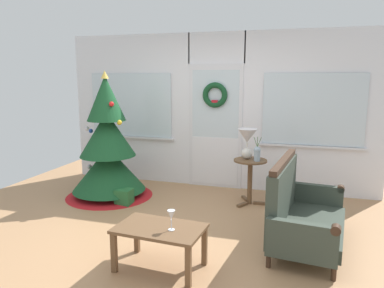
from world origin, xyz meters
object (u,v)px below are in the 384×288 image
at_px(table_lamp, 247,140).
at_px(gift_box, 124,197).
at_px(coffee_table, 160,233).
at_px(side_table, 250,172).
at_px(christmas_tree, 108,152).
at_px(settee_sofa, 299,212).
at_px(wine_glass, 171,216).
at_px(flower_vase, 257,153).

distance_m(table_lamp, gift_box, 1.98).
bearing_deg(coffee_table, side_table, 75.02).
relative_size(coffee_table, gift_box, 3.83).
bearing_deg(christmas_tree, gift_box, -35.98).
bearing_deg(gift_box, table_lamp, 19.80).
relative_size(christmas_tree, settee_sofa, 1.31).
xyz_separation_m(wine_glass, gift_box, (-1.32, 1.58, -0.45)).
bearing_deg(gift_box, wine_glass, -50.17).
distance_m(flower_vase, coffee_table, 2.20).
relative_size(side_table, wine_glass, 3.40).
distance_m(christmas_tree, gift_box, 0.77).
distance_m(christmas_tree, flower_vase, 2.27).
xyz_separation_m(settee_sofa, side_table, (-0.71, 1.17, 0.10)).
bearing_deg(christmas_tree, wine_glass, -47.39).
xyz_separation_m(christmas_tree, side_table, (2.16, 0.27, -0.22)).
relative_size(table_lamp, gift_box, 1.93).
bearing_deg(gift_box, side_table, 17.99).
relative_size(table_lamp, flower_vase, 1.26).
bearing_deg(christmas_tree, flower_vase, 5.37).
bearing_deg(side_table, coffee_table, -104.98).
xyz_separation_m(table_lamp, gift_box, (-1.69, -0.61, -0.83)).
bearing_deg(table_lamp, coffee_table, -103.21).
distance_m(christmas_tree, coffee_table, 2.45).
bearing_deg(wine_glass, settee_sofa, 40.46).
relative_size(christmas_tree, gift_box, 8.47).
bearing_deg(table_lamp, gift_box, -160.20).
height_order(settee_sofa, wine_glass, settee_sofa).
bearing_deg(table_lamp, flower_vase, -32.01).
relative_size(side_table, flower_vase, 1.90).
relative_size(table_lamp, wine_glass, 2.26).
height_order(settee_sofa, side_table, settee_sofa).
distance_m(settee_sofa, coffee_table, 1.59).
height_order(table_lamp, wine_glass, table_lamp).
height_order(coffee_table, wine_glass, wine_glass).
relative_size(flower_vase, coffee_table, 0.40).
xyz_separation_m(flower_vase, gift_box, (-1.85, -0.51, -0.67)).
height_order(side_table, gift_box, side_table).
relative_size(christmas_tree, wine_glass, 9.92).
bearing_deg(wine_glass, side_table, 78.59).
relative_size(settee_sofa, wine_glass, 7.56).
bearing_deg(flower_vase, coffee_table, -107.96).
bearing_deg(coffee_table, gift_box, 127.49).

